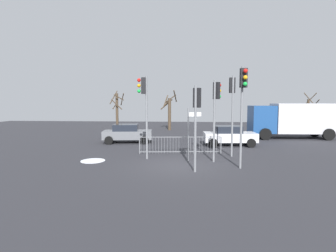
# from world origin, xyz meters

# --- Properties ---
(ground_plane) EXTENTS (60.00, 60.00, 0.00)m
(ground_plane) POSITION_xyz_m (0.00, 0.00, 0.00)
(ground_plane) COLOR #2D2D33
(traffic_light_rear_left) EXTENTS (0.35, 0.57, 4.76)m
(traffic_light_rear_left) POSITION_xyz_m (3.04, 2.65, 3.48)
(traffic_light_rear_left) COLOR slate
(traffic_light_rear_left) RESTS_ON ground
(traffic_light_foreground_left) EXTENTS (0.40, 0.53, 3.98)m
(traffic_light_foreground_left) POSITION_xyz_m (0.85, -1.05, 2.92)
(traffic_light_foreground_left) COLOR slate
(traffic_light_foreground_left) RESTS_ON ground
(traffic_light_mid_left) EXTENTS (0.55, 0.37, 4.68)m
(traffic_light_mid_left) POSITION_xyz_m (-2.00, 1.42, 3.43)
(traffic_light_mid_left) COLOR slate
(traffic_light_mid_left) RESTS_ON ground
(traffic_light_foreground_right) EXTENTS (0.46, 0.47, 4.39)m
(traffic_light_foreground_right) POSITION_xyz_m (1.95, 1.09, 3.21)
(traffic_light_foreground_right) COLOR slate
(traffic_light_foreground_right) RESTS_ON ground
(traffic_light_rear_right) EXTENTS (0.35, 0.57, 4.91)m
(traffic_light_rear_right) POSITION_xyz_m (3.04, -0.47, 3.59)
(traffic_light_rear_right) COLOR slate
(traffic_light_rear_right) RESTS_ON ground
(direction_sign_post) EXTENTS (0.76, 0.30, 2.91)m
(direction_sign_post) POSITION_xyz_m (0.53, 1.16, 1.64)
(direction_sign_post) COLOR slate
(direction_sign_post) RESTS_ON ground
(pedestrian_guard_railing) EXTENTS (5.15, 0.54, 1.07)m
(pedestrian_guard_railing) POSITION_xyz_m (-0.01, 3.15, 0.55)
(pedestrian_guard_railing) COLOR slate
(pedestrian_guard_railing) RESTS_ON ground
(car_grey_trailing) EXTENTS (3.98, 2.33, 1.47)m
(car_grey_trailing) POSITION_xyz_m (-4.36, 7.35, 0.77)
(car_grey_trailing) COLOR slate
(car_grey_trailing) RESTS_ON ground
(car_white_far) EXTENTS (3.90, 2.14, 1.47)m
(car_white_far) POSITION_xyz_m (3.51, 6.52, 0.77)
(car_white_far) COLOR silver
(car_white_far) RESTS_ON ground
(delivery_truck) EXTENTS (7.10, 2.84, 3.10)m
(delivery_truck) POSITION_xyz_m (9.64, 10.99, 1.74)
(delivery_truck) COLOR silver
(delivery_truck) RESTS_ON ground
(bare_tree_left) EXTENTS (1.83, 1.84, 4.60)m
(bare_tree_left) POSITION_xyz_m (-8.00, 17.88, 2.37)
(bare_tree_left) COLOR #473828
(bare_tree_left) RESTS_ON ground
(bare_tree_centre) EXTENTS (1.62, 1.61, 4.24)m
(bare_tree_centre) POSITION_xyz_m (13.69, 17.00, 2.03)
(bare_tree_centre) COLOR #473828
(bare_tree_centre) RESTS_ON ground
(bare_tree_right) EXTENTS (1.92, 1.91, 4.56)m
(bare_tree_right) POSITION_xyz_m (-1.69, 17.14, 2.16)
(bare_tree_right) COLOR #473828
(bare_tree_right) RESTS_ON ground
(snow_patch_kerb) EXTENTS (1.32, 1.32, 0.01)m
(snow_patch_kerb) POSITION_xyz_m (-4.76, 0.71, 0.01)
(snow_patch_kerb) COLOR white
(snow_patch_kerb) RESTS_ON ground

